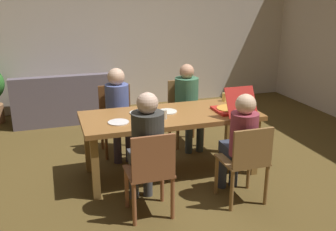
% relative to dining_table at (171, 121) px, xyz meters
% --- Properties ---
extents(ground_plane, '(20.00, 20.00, 0.00)m').
position_rel_dining_table_xyz_m(ground_plane, '(0.00, 0.00, -0.67)').
color(ground_plane, brown).
extents(back_wall, '(7.02, 0.12, 2.96)m').
position_rel_dining_table_xyz_m(back_wall, '(0.00, 3.08, 0.81)').
color(back_wall, beige).
rests_on(back_wall, ground).
extents(dining_table, '(2.06, 0.86, 0.75)m').
position_rel_dining_table_xyz_m(dining_table, '(0.00, 0.00, 0.00)').
color(dining_table, '#98622F').
rests_on(dining_table, ground).
extents(chair_0, '(0.45, 0.43, 0.90)m').
position_rel_dining_table_xyz_m(chair_0, '(-0.48, 0.89, -0.16)').
color(chair_0, brown).
rests_on(chair_0, ground).
extents(person_0, '(0.31, 0.53, 1.17)m').
position_rel_dining_table_xyz_m(person_0, '(-0.48, 0.73, 0.02)').
color(person_0, '#3B3242').
rests_on(person_0, ground).
extents(chair_1, '(0.43, 0.40, 0.89)m').
position_rel_dining_table_xyz_m(chair_1, '(-0.48, -0.86, -0.17)').
color(chair_1, '#995A38').
rests_on(chair_1, ground).
extents(person_1, '(0.31, 0.53, 1.24)m').
position_rel_dining_table_xyz_m(person_1, '(-0.48, -0.72, 0.05)').
color(person_1, '#424348').
rests_on(person_1, ground).
extents(chair_2, '(0.44, 0.42, 0.90)m').
position_rel_dining_table_xyz_m(chair_2, '(0.51, 0.91, -0.18)').
color(chair_2, olive).
rests_on(chair_2, ground).
extents(person_2, '(0.33, 0.55, 1.16)m').
position_rel_dining_table_xyz_m(person_2, '(0.51, 0.76, 0.01)').
color(person_2, '#364246').
rests_on(person_2, ground).
extents(chair_3, '(0.45, 0.42, 0.85)m').
position_rel_dining_table_xyz_m(chair_3, '(0.51, -0.90, -0.18)').
color(chair_3, olive).
rests_on(chair_3, ground).
extents(person_3, '(0.28, 0.48, 1.15)m').
position_rel_dining_table_xyz_m(person_3, '(0.51, -0.75, 0.00)').
color(person_3, '#2E3343').
rests_on(person_3, ground).
extents(pizza_box_0, '(0.35, 0.52, 0.34)m').
position_rel_dining_table_xyz_m(pizza_box_0, '(0.70, -0.16, 0.13)').
color(pizza_box_0, red).
rests_on(pizza_box_0, dining_table).
extents(plate_0, '(0.23, 0.23, 0.01)m').
position_rel_dining_table_xyz_m(plate_0, '(-0.02, 0.08, 0.09)').
color(plate_0, white).
rests_on(plate_0, dining_table).
extents(plate_1, '(0.23, 0.23, 0.01)m').
position_rel_dining_table_xyz_m(plate_1, '(-0.64, -0.13, 0.09)').
color(plate_1, white).
rests_on(plate_1, dining_table).
extents(plate_2, '(0.21, 0.21, 0.03)m').
position_rel_dining_table_xyz_m(plate_2, '(-0.35, 0.14, 0.09)').
color(plate_2, white).
rests_on(plate_2, dining_table).
extents(drinking_glass_0, '(0.07, 0.07, 0.13)m').
position_rel_dining_table_xyz_m(drinking_glass_0, '(-0.29, -0.18, 0.15)').
color(drinking_glass_0, '#E7C561').
rests_on(drinking_glass_0, dining_table).
extents(drinking_glass_1, '(0.06, 0.06, 0.11)m').
position_rel_dining_table_xyz_m(drinking_glass_1, '(-0.13, -0.16, 0.14)').
color(drinking_glass_1, silver).
rests_on(drinking_glass_1, dining_table).
extents(drinking_glass_2, '(0.06, 0.06, 0.11)m').
position_rel_dining_table_xyz_m(drinking_glass_2, '(0.83, 0.29, 0.14)').
color(drinking_glass_2, '#E5C45D').
rests_on(drinking_glass_2, dining_table).
extents(couch, '(1.77, 0.84, 0.83)m').
position_rel_dining_table_xyz_m(couch, '(-1.03, 2.47, -0.38)').
color(couch, slate).
rests_on(couch, ground).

